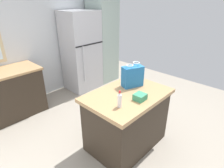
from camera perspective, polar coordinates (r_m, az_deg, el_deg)
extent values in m
plane|color=#9E9384|center=(3.18, 2.68, -16.55)|extent=(6.14, 6.14, 0.00)
cube|color=silver|center=(4.40, -21.74, 12.44)|extent=(5.12, 0.10, 2.55)
cube|color=#33281E|center=(2.87, 4.43, -11.19)|extent=(1.11, 0.75, 0.83)
cube|color=tan|center=(2.63, 4.75, -3.43)|extent=(1.19, 0.83, 0.05)
cube|color=#B7B7BC|center=(4.57, -9.24, 9.71)|extent=(0.78, 0.63, 1.84)
cube|color=black|center=(4.27, -6.75, 11.84)|extent=(0.77, 0.01, 0.02)
cylinder|color=#B7B7BC|center=(4.24, -8.49, 5.92)|extent=(0.02, 0.02, 0.83)
cube|color=#9EB2A8|center=(4.97, -2.78, 13.89)|extent=(0.60, 0.60, 2.29)
cube|color=#33281E|center=(3.99, -30.13, -3.42)|extent=(1.35, 0.62, 0.87)
cube|color=#236BAD|center=(2.79, 6.24, 2.32)|extent=(0.34, 0.25, 0.31)
torus|color=white|center=(2.66, 5.43, 5.72)|extent=(0.13, 0.13, 0.01)
torus|color=white|center=(2.78, 7.39, 6.45)|extent=(0.13, 0.13, 0.01)
cube|color=#388E66|center=(2.47, 8.50, -3.89)|extent=(0.15, 0.14, 0.08)
cylinder|color=white|center=(2.27, 2.33, -5.20)|extent=(0.05, 0.05, 0.16)
cone|color=white|center=(2.22, 2.37, -3.03)|extent=(0.05, 0.05, 0.03)
cylinder|color=red|center=(2.21, 2.38, -2.41)|extent=(0.02, 0.02, 0.02)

